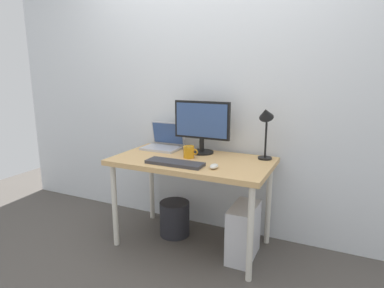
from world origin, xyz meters
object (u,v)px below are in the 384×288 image
laptop (164,142)px  keyboard (175,163)px  monitor (202,124)px  mouse (214,166)px  desk (192,167)px  wastebasket (175,218)px  desk_lamp (266,121)px  coffee_mug (189,152)px  computer_tower (243,232)px

laptop → keyboard: size_ratio=0.73×
monitor → mouse: size_ratio=5.42×
desk → mouse: 0.32m
laptop → mouse: laptop is taller
laptop → wastebasket: size_ratio=1.07×
desk → laptop: size_ratio=3.89×
monitor → mouse: (0.26, -0.38, -0.23)m
monitor → desk_lamp: 0.53m
coffee_mug → monitor: bearing=81.3°
coffee_mug → mouse: bearing=-33.8°
laptop → desk: bearing=-30.3°
desk → keyboard: keyboard is taller
keyboard → coffee_mug: bearing=87.4°
desk_lamp → computer_tower: size_ratio=1.02×
laptop → desk_lamp: bearing=-0.9°
monitor → wastebasket: (-0.20, -0.13, -0.83)m
keyboard → mouse: bearing=5.3°
desk_lamp → keyboard: 0.76m
laptop → wastebasket: (0.18, -0.15, -0.64)m
coffee_mug → laptop: bearing=149.6°
monitor → laptop: size_ratio=1.52×
desk_lamp → keyboard: (-0.57, -0.41, -0.29)m
mouse → coffee_mug: (-0.29, 0.19, 0.03)m
monitor → desk_lamp: monitor is taller
computer_tower → desk_lamp: bearing=70.5°
wastebasket → coffee_mug: bearing=-18.7°
laptop → mouse: size_ratio=3.56×
wastebasket → computer_tower: bearing=-8.4°
computer_tower → wastebasket: computer_tower is taller
monitor → keyboard: size_ratio=1.11×
coffee_mug → keyboard: bearing=-92.6°
mouse → keyboard: bearing=-174.7°
desk → mouse: size_ratio=13.82×
keyboard → desk_lamp: bearing=35.8°
desk → wastebasket: bearing=159.1°
desk → desk_lamp: bearing=21.8°
laptop → computer_tower: 1.04m
desk_lamp → wastebasket: size_ratio=1.43×
desk → keyboard: (-0.05, -0.20, 0.08)m
laptop → computer_tower: laptop is taller
computer_tower → monitor: bearing=153.4°
laptop → coffee_mug: size_ratio=2.63×
laptop → computer_tower: bearing=-16.3°
keyboard → mouse: size_ratio=4.89×
desk_lamp → coffee_mug: (-0.56, -0.19, -0.26)m
desk → computer_tower: desk is taller
desk_lamp → wastebasket: (-0.73, -0.13, -0.89)m
keyboard → computer_tower: keyboard is taller
monitor → keyboard: 0.47m
computer_tower → wastebasket: size_ratio=1.40×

